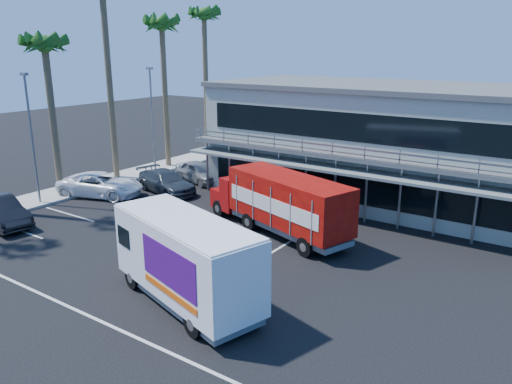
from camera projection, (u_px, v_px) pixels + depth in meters
The scene contains 14 objects.
ground at pixel (203, 263), 22.89m from camera, with size 120.00×120.00×0.00m, color black.
building at pixel (388, 142), 32.06m from camera, with size 22.40×12.00×7.30m.
curb_strip at pixel (97, 184), 35.77m from camera, with size 3.00×32.00×0.16m, color #A5A399.
palm_c at pixel (45, 52), 30.79m from camera, with size 2.80×2.80×10.75m.
palm_e at pixel (162, 33), 38.22m from camera, with size 2.80×2.80×12.25m.
palm_f at pixel (204, 23), 42.54m from camera, with size 2.80×2.80×13.25m.
light_pole_near at pixel (31, 133), 30.15m from camera, with size 0.50×0.25×8.09m.
light_pole_far at pixel (152, 115), 38.06m from camera, with size 0.50×0.25×8.09m.
red_truck at pixel (280, 201), 26.01m from camera, with size 9.79×5.07×3.22m.
white_van at pixel (186, 260), 18.76m from camera, with size 7.40×4.27×3.42m.
parked_car_b at pixel (0, 212), 27.45m from camera, with size 1.70×4.87×1.61m, color black.
parked_car_c at pixel (101, 185), 32.95m from camera, with size 2.57×5.58×1.55m, color white.
parked_car_d at pixel (166, 182), 33.74m from camera, with size 2.08×5.12×1.49m, color #2B3239.
parked_car_e at pixel (199, 172), 36.39m from camera, with size 1.80×4.47×1.52m, color gray.
Camera 1 is at (13.96, -15.98, 9.51)m, focal length 35.00 mm.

